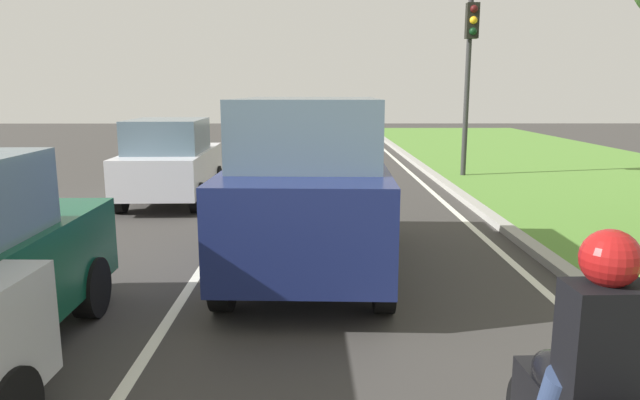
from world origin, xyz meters
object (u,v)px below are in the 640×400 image
at_px(car_suv_ahead, 309,184).
at_px(rider_person, 602,340).
at_px(traffic_light_near_right, 470,54).
at_px(car_hatchback_far, 171,161).

height_order(car_suv_ahead, rider_person, car_suv_ahead).
relative_size(car_suv_ahead, traffic_light_near_right, 0.91).
bearing_deg(traffic_light_near_right, car_suv_ahead, -116.96).
height_order(rider_person, traffic_light_near_right, traffic_light_near_right).
bearing_deg(car_suv_ahead, car_hatchback_far, 124.39).
xyz_separation_m(car_suv_ahead, car_hatchback_far, (-3.05, 4.82, -0.28)).
bearing_deg(car_hatchback_far, traffic_light_near_right, 23.60).
relative_size(car_hatchback_far, traffic_light_near_right, 0.75).
xyz_separation_m(car_hatchback_far, rider_person, (4.53, -9.67, 0.31)).
height_order(car_hatchback_far, traffic_light_near_right, traffic_light_near_right).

